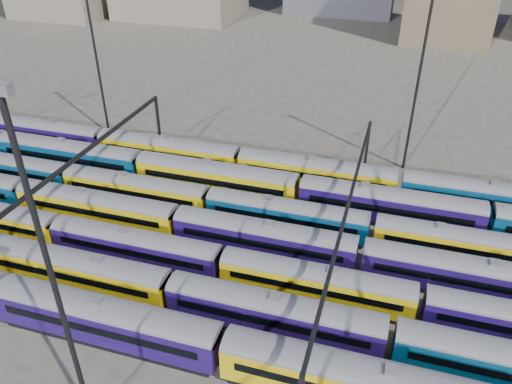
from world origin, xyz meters
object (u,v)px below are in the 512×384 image
(rake_0, at_px, (106,317))
(mast_2, at_px, (51,273))
(rake_2, at_px, (316,280))
(rake_1, at_px, (76,267))

(rake_0, bearing_deg, mast_2, -69.64)
(rake_0, distance_m, mast_2, 13.55)
(mast_2, bearing_deg, rake_2, 52.00)
(rake_2, bearing_deg, rake_1, -167.32)
(rake_1, bearing_deg, mast_2, -53.34)
(rake_2, height_order, mast_2, mast_2)
(rake_2, distance_m, mast_2, 24.49)
(mast_2, bearing_deg, rake_0, 110.36)
(rake_0, height_order, mast_2, mast_2)
(rake_0, xyz_separation_m, rake_1, (-6.33, 5.00, -0.16))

